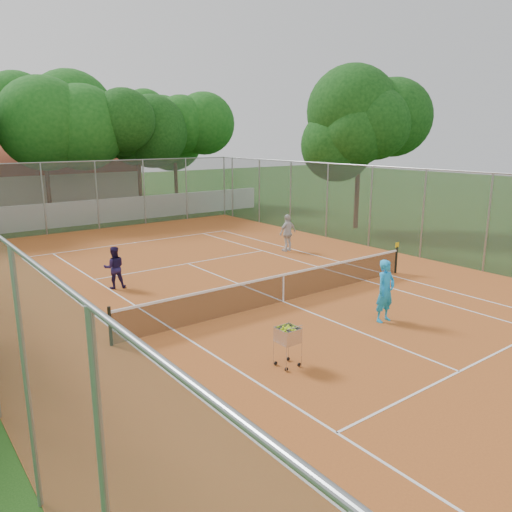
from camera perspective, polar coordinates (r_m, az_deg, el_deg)
ground at (r=16.75m, az=3.12°, el=-5.29°), size 120.00×120.00×0.00m
court_pad at (r=16.74m, az=3.12°, el=-5.26°), size 18.00×34.00×0.02m
court_lines at (r=16.74m, az=3.12°, el=-5.21°), size 10.98×23.78×0.01m
tennis_net at (r=16.59m, az=3.14°, el=-3.62°), size 11.88×0.10×0.98m
perimeter_fence at (r=16.21m, az=3.21°, el=1.42°), size 18.00×34.00×4.00m
boundary_wall at (r=33.05m, az=-18.75°, el=4.73°), size 26.00×0.30×1.50m
clubhouse at (r=42.01m, az=-25.97°, el=7.82°), size 16.40×9.00×4.40m
tropical_trees at (r=35.58m, az=-20.87°, el=12.03°), size 29.00×19.00×10.00m
player_near at (r=15.21m, az=14.57°, el=-3.89°), size 0.69×0.45×1.87m
player_far_left at (r=18.68m, az=-15.90°, el=-1.27°), size 0.89×0.78×1.54m
player_far_right at (r=23.86m, az=3.64°, el=2.66°), size 1.08×0.55×1.78m
ball_hopper at (r=12.06m, az=3.63°, el=-10.14°), size 0.61×0.61×1.08m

